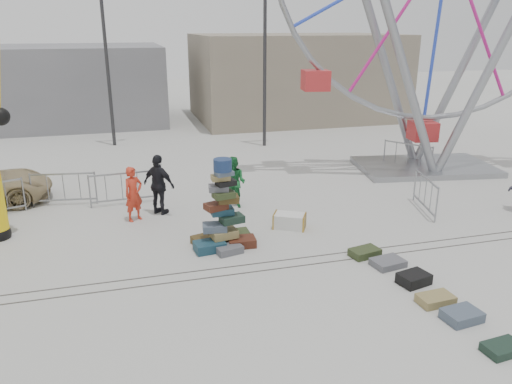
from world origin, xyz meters
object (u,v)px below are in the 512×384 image
object	(u,v)px
pedestrian_green	(234,182)
pedestrian_red	(134,194)
lamp_post_left	(108,49)
barricade_wheel_back	(407,156)
suitcase_tower	(223,222)
steamer_trunk	(290,221)
pedestrian_black	(159,185)
lamp_post_right	(267,49)
barricade_dummy_b	(64,189)
barricade_wheel_front	(425,194)
barricade_dummy_c	(122,189)

from	to	relation	value
pedestrian_green	pedestrian_red	bearing A→B (deg)	-133.99
pedestrian_red	pedestrian_green	distance (m)	3.15
lamp_post_left	barricade_wheel_back	size ratio (longest dim) A/B	4.00
lamp_post_left	suitcase_tower	distance (m)	13.56
steamer_trunk	pedestrian_black	world-z (taller)	pedestrian_black
lamp_post_left	barricade_wheel_back	world-z (taller)	lamp_post_left
lamp_post_right	pedestrian_green	distance (m)	9.37
pedestrian_red	lamp_post_left	bearing A→B (deg)	61.00
barricade_dummy_b	barricade_wheel_front	size ratio (longest dim) A/B	1.00
pedestrian_red	pedestrian_black	size ratio (longest dim) A/B	0.88
barricade_dummy_c	pedestrian_black	distance (m)	1.64
barricade_dummy_b	pedestrian_black	world-z (taller)	pedestrian_black
barricade_wheel_front	pedestrian_green	xyz separation A→B (m)	(-5.68, 1.94, 0.27)
barricade_wheel_back	barricade_dummy_b	bearing A→B (deg)	-121.68
steamer_trunk	pedestrian_red	distance (m)	4.67
suitcase_tower	barricade_wheel_front	bearing A→B (deg)	3.31
suitcase_tower	pedestrian_black	xyz separation A→B (m)	(-1.40, 2.83, 0.27)
suitcase_tower	steamer_trunk	size ratio (longest dim) A/B	2.64
steamer_trunk	pedestrian_black	xyz separation A→B (m)	(-3.49, 2.14, 0.73)
lamp_post_left	pedestrian_black	distance (m)	10.60
barricade_dummy_b	pedestrian_black	distance (m)	3.35
lamp_post_left	pedestrian_green	size ratio (longest dim) A/B	4.87
lamp_post_left	barricade_dummy_c	bearing A→B (deg)	-89.13
steamer_trunk	barricade_dummy_b	distance (m)	7.42
lamp_post_left	barricade_wheel_back	bearing A→B (deg)	-33.81
lamp_post_right	barricade_dummy_b	size ratio (longest dim) A/B	4.00
steamer_trunk	suitcase_tower	bearing A→B (deg)	-133.12
lamp_post_right	barricade_dummy_c	xyz separation A→B (m)	(-6.87, -6.77, -3.93)
suitcase_tower	lamp_post_right	bearing A→B (deg)	63.57
steamer_trunk	pedestrian_black	bearing A→B (deg)	177.18
pedestrian_black	pedestrian_red	bearing A→B (deg)	65.70
steamer_trunk	barricade_wheel_front	size ratio (longest dim) A/B	0.45
lamp_post_left	barricade_dummy_c	size ratio (longest dim) A/B	4.00
lamp_post_left	pedestrian_red	size ratio (longest dim) A/B	4.84
suitcase_tower	barricade_wheel_back	size ratio (longest dim) A/B	1.19
barricade_wheel_back	barricade_dummy_c	bearing A→B (deg)	-118.81
lamp_post_right	barricade_wheel_front	size ratio (longest dim) A/B	4.00
suitcase_tower	pedestrian_green	bearing A→B (deg)	67.08
steamer_trunk	barricade_dummy_b	size ratio (longest dim) A/B	0.45
barricade_wheel_back	steamer_trunk	bearing A→B (deg)	-90.51
lamp_post_right	pedestrian_black	bearing A→B (deg)	-126.06
steamer_trunk	pedestrian_green	world-z (taller)	pedestrian_green
barricade_dummy_c	pedestrian_green	world-z (taller)	pedestrian_green
lamp_post_left	pedestrian_red	xyz separation A→B (m)	(0.46, -10.25, -3.66)
lamp_post_right	barricade_wheel_back	size ratio (longest dim) A/B	4.00
lamp_post_left	barricade_dummy_c	xyz separation A→B (m)	(0.13, -8.77, -3.93)
barricade_dummy_b	pedestrian_red	bearing A→B (deg)	-33.93
steamer_trunk	barricade_dummy_c	distance (m)	5.66
barricade_dummy_b	barricade_dummy_c	xyz separation A→B (m)	(1.81, -0.46, 0.00)
lamp_post_right	barricade_dummy_c	distance (m)	10.41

